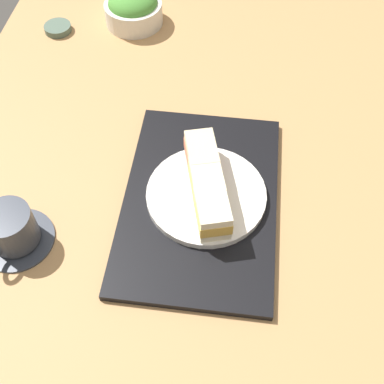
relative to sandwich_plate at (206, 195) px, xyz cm
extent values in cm
cube|color=tan|center=(2.80, 3.35, -3.56)|extent=(140.00, 100.00, 3.00)
cube|color=black|center=(-0.41, 1.00, -1.35)|extent=(40.59, 26.71, 1.42)
cylinder|color=white|center=(0.00, 0.00, 0.00)|extent=(20.98, 20.98, 1.29)
cube|color=#EFE5C1|center=(-5.65, -1.52, 1.46)|extent=(8.96, 7.00, 1.63)
cube|color=gold|center=(-5.65, -1.52, 3.45)|extent=(9.18, 7.24, 2.37)
cube|color=#EFE5C1|center=(-5.65, -1.52, 5.45)|extent=(8.96, 7.00, 1.63)
cube|color=beige|center=(0.00, 0.00, 1.41)|extent=(8.96, 7.00, 1.53)
cube|color=gold|center=(0.00, 0.00, 3.47)|extent=(9.31, 7.19, 2.59)
cube|color=beige|center=(0.00, 0.00, 5.53)|extent=(8.96, 7.00, 1.53)
cube|color=beige|center=(5.65, 1.52, 1.54)|extent=(8.96, 7.00, 1.80)
cube|color=#CC6B4C|center=(5.65, 1.52, 3.50)|extent=(9.22, 7.25, 2.11)
cube|color=beige|center=(5.65, 1.52, 5.45)|extent=(8.96, 7.00, 1.80)
cylinder|color=silver|center=(50.06, 22.69, 0.49)|extent=(13.56, 13.56, 5.10)
ellipsoid|color=#4C9338|center=(50.06, 22.69, 3.04)|extent=(11.49, 11.49, 6.32)
cylinder|color=#333842|center=(-11.83, 30.58, -1.66)|extent=(12.40, 12.40, 0.80)
cylinder|color=#333842|center=(-11.83, 30.58, 2.09)|extent=(7.98, 7.98, 6.71)
cylinder|color=black|center=(-11.83, 30.58, 5.05)|extent=(7.34, 7.34, 0.40)
cylinder|color=#4C6051|center=(44.59, 40.02, -1.32)|extent=(6.30, 6.30, 1.49)
camera|label=1|loc=(-49.19, -3.66, 69.35)|focal=45.60mm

